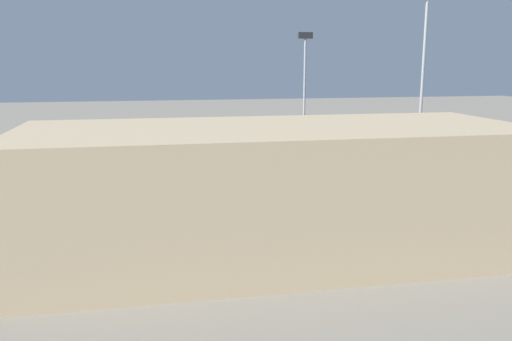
{
  "coord_description": "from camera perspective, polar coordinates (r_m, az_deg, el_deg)",
  "views": [
    {
      "loc": [
        9.7,
        88.15,
        20.48
      ],
      "look_at": [
        -7.41,
        2.46,
        2.5
      ],
      "focal_mm": 37.42,
      "sensor_mm": 36.0,
      "label": 1
    }
  ],
  "objects": [
    {
      "name": "track_bed_4",
      "position": [
        81.35,
        -4.09,
        -2.94
      ],
      "size": [
        140.0,
        2.8,
        0.12
      ],
      "primitive_type": "cube",
      "color": "#3D3833",
      "rests_on": "ground_plane"
    },
    {
      "name": "track_bed_3",
      "position": [
        86.16,
        -4.51,
        -2.12
      ],
      "size": [
        140.0,
        2.8,
        0.12
      ],
      "primitive_type": "cube",
      "color": "#3D3833",
      "rests_on": "ground_plane"
    },
    {
      "name": "light_mast_0",
      "position": [
        105.97,
        5.22,
        9.5
      ],
      "size": [
        2.8,
        0.7,
        25.91
      ],
      "color": "#9EA0A5",
      "rests_on": "ground_plane"
    },
    {
      "name": "train_on_track_3",
      "position": [
        87.79,
        3.03,
        -0.48
      ],
      "size": [
        90.6,
        3.0,
        4.4
      ],
      "color": "maroon",
      "rests_on": "ground_plane"
    },
    {
      "name": "track_bed_0",
      "position": [
        100.72,
        -5.53,
        -0.12
      ],
      "size": [
        140.0,
        2.8,
        0.12
      ],
      "primitive_type": "cube",
      "color": "#4C443D",
      "rests_on": "ground_plane"
    },
    {
      "name": "maintenance_shed",
      "position": [
        56.95,
        2.1,
        -2.16
      ],
      "size": [
        52.77,
        21.11,
        13.83
      ],
      "primitive_type": "cube",
      "color": "tan",
      "rests_on": "ground_plane"
    },
    {
      "name": "track_bed_2",
      "position": [
        91.0,
        -4.88,
        -1.38
      ],
      "size": [
        140.0,
        2.8,
        0.12
      ],
      "primitive_type": "cube",
      "color": "#4C443D",
      "rests_on": "ground_plane"
    },
    {
      "name": "train_on_track_4",
      "position": [
        81.2,
        -1.87,
        -1.1
      ],
      "size": [
        119.8,
        3.06,
        5.0
      ],
      "color": "silver",
      "rests_on": "ground_plane"
    },
    {
      "name": "track_bed_1",
      "position": [
        95.85,
        -5.22,
        -0.72
      ],
      "size": [
        140.0,
        2.8,
        0.12
      ],
      "primitive_type": "cube",
      "color": "#3D3833",
      "rests_on": "ground_plane"
    },
    {
      "name": "light_mast_1",
      "position": [
        84.56,
        17.43,
        10.22
      ],
      "size": [
        2.8,
        0.7,
        30.59
      ],
      "color": "#9EA0A5",
      "rests_on": "ground_plane"
    },
    {
      "name": "train_on_track_1",
      "position": [
        94.84,
        -10.87,
        0.56
      ],
      "size": [
        71.4,
        3.0,
        5.0
      ],
      "color": "silver",
      "rests_on": "ground_plane"
    },
    {
      "name": "signal_gantry",
      "position": [
        90.15,
        -19.89,
        2.6
      ],
      "size": [
        0.7,
        25.0,
        8.8
      ],
      "color": "#4C4742",
      "rests_on": "ground_plane"
    },
    {
      "name": "ground_plane",
      "position": [
        91.01,
        -4.88,
        -1.42
      ],
      "size": [
        400.0,
        400.0,
        0.0
      ],
      "primitive_type": "plane",
      "color": "gray"
    }
  ]
}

